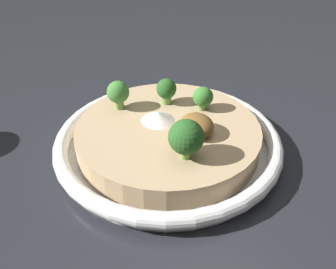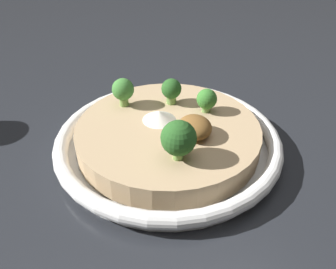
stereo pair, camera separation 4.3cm
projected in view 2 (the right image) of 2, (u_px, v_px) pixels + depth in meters
ground_plane at (168, 149)px, 0.45m from camera, size 6.00×6.00×0.00m
risotto_bowl at (168, 138)px, 0.44m from camera, size 0.30×0.30×0.04m
cheese_sprinkle at (159, 116)px, 0.43m from camera, size 0.04×0.04×0.01m
crispy_onion_garnish at (195, 127)px, 0.40m from camera, size 0.05×0.04×0.02m
broccoli_back_right at (123, 90)px, 0.45m from camera, size 0.03×0.03×0.04m
broccoli_right at (171, 90)px, 0.46m from camera, size 0.03×0.03×0.04m
broccoli_front_right at (207, 100)px, 0.44m from camera, size 0.03×0.03×0.03m
broccoli_left at (179, 139)px, 0.35m from camera, size 0.04×0.04×0.05m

